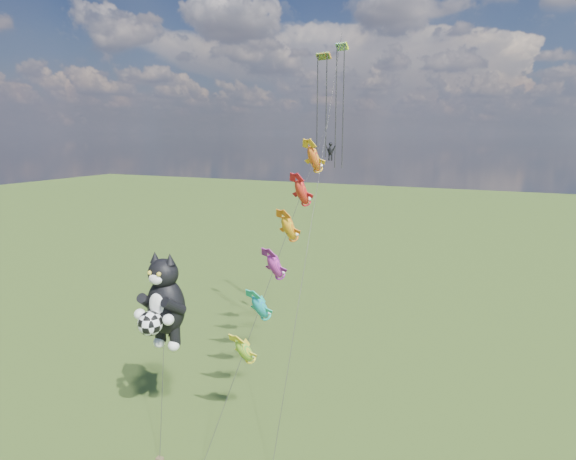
% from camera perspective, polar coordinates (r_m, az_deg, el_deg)
% --- Properties ---
extents(ground, '(300.00, 300.00, 0.00)m').
position_cam_1_polar(ground, '(38.02, -15.60, -18.64)').
color(ground, '#20390E').
extents(cat_kite_rig, '(3.05, 4.31, 11.81)m').
position_cam_1_polar(cat_kite_rig, '(30.30, -14.56, -8.21)').
color(cat_kite_rig, '#4E3F28').
rests_on(cat_kite_rig, ground).
extents(fish_windsock_rig, '(2.23, 15.87, 20.17)m').
position_cam_1_polar(fish_windsock_rig, '(31.95, -0.73, -2.09)').
color(fish_windsock_rig, '#4E3F28').
rests_on(fish_windsock_rig, ground).
extents(parafoil_rig, '(3.09, 17.38, 26.66)m').
position_cam_1_polar(parafoil_rig, '(37.99, 5.01, 12.31)').
color(parafoil_rig, '#4E3F28').
rests_on(parafoil_rig, ground).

